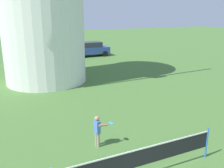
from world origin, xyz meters
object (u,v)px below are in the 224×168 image
(tennis_net, at_px, (141,158))
(player_far, at_px, (98,129))
(parked_car_blue, at_px, (91,49))
(parked_car_cream, at_px, (31,54))

(tennis_net, relative_size, player_far, 4.37)
(tennis_net, bearing_deg, player_far, 101.71)
(parked_car_blue, bearing_deg, player_far, -109.77)
(player_far, bearing_deg, parked_car_cream, 90.05)
(parked_car_cream, relative_size, parked_car_blue, 1.14)
(player_far, xyz_separation_m, parked_car_cream, (-0.01, 17.27, 0.13))
(tennis_net, relative_size, parked_car_blue, 1.35)
(tennis_net, distance_m, player_far, 2.28)
(tennis_net, relative_size, parked_car_cream, 1.18)
(tennis_net, distance_m, parked_car_cream, 19.52)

